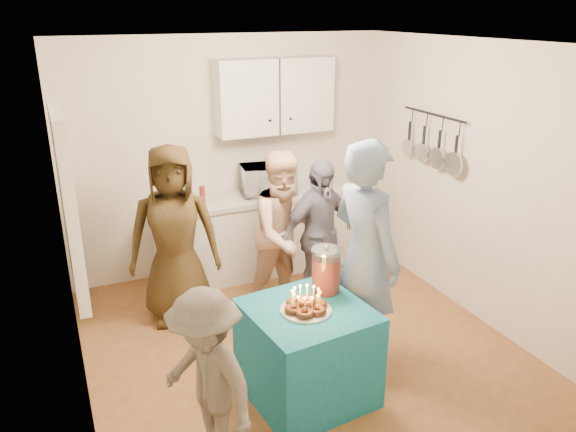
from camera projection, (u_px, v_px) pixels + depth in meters
name	position (u px, v px, depth m)	size (l,w,h in m)	color
floor	(304.00, 350.00, 4.96)	(4.00, 4.00, 0.00)	brown
ceiling	(307.00, 44.00, 4.05)	(4.00, 4.00, 0.00)	white
back_wall	(228.00, 156.00, 6.22)	(3.60, 3.60, 0.00)	silver
left_wall	(68.00, 249.00, 3.83)	(4.00, 4.00, 0.00)	silver
right_wall	(481.00, 186.00, 5.19)	(4.00, 4.00, 0.00)	silver
window_night	(64.00, 200.00, 4.01)	(0.04, 1.00, 1.20)	black
counter	(256.00, 235.00, 6.34)	(2.20, 0.58, 0.86)	white
countertop	(255.00, 197.00, 6.18)	(2.24, 0.62, 0.05)	beige
upper_cabinet	(274.00, 96.00, 6.06)	(1.30, 0.30, 0.80)	white
pot_rack	(430.00, 139.00, 5.65)	(0.12, 1.00, 0.60)	black
microwave	(268.00, 179.00, 6.18)	(0.58, 0.39, 0.32)	white
party_table	(307.00, 353.00, 4.27)	(0.85, 0.85, 0.76)	#12667D
donut_cake	(306.00, 300.00, 4.07)	(0.38, 0.38, 0.18)	#381C0C
punch_jar	(326.00, 271.00, 4.33)	(0.22, 0.22, 0.34)	red
man_birthday	(365.00, 257.00, 4.49)	(0.71, 0.46, 1.94)	#7A91B1
woman_back_left	(174.00, 236.00, 5.20)	(0.84, 0.55, 1.72)	brown
woman_back_center	(286.00, 233.00, 5.39)	(0.79, 0.61, 1.62)	tan
woman_back_right	(319.00, 235.00, 5.49)	(0.89, 0.37, 1.51)	black
child_near_left	(207.00, 381.00, 3.53)	(0.82, 0.47, 1.27)	#504940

